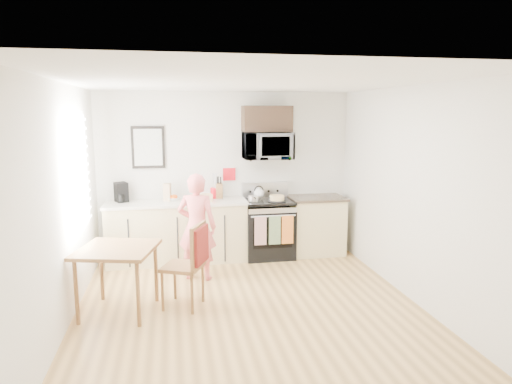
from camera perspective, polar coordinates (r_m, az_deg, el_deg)
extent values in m
plane|color=olive|center=(5.48, -0.65, -14.61)|extent=(4.60, 4.60, 0.00)
cube|color=white|center=(7.33, -3.77, 2.23)|extent=(4.00, 0.04, 2.60)
cube|color=white|center=(2.92, 7.22, -9.64)|extent=(4.00, 0.04, 2.60)
cube|color=white|center=(5.14, -23.22, -1.84)|extent=(0.04, 4.60, 2.60)
cube|color=white|center=(5.77, 19.30, -0.39)|extent=(0.04, 4.60, 2.60)
cube|color=white|center=(5.00, -0.71, 13.63)|extent=(4.00, 4.60, 0.04)
cube|color=white|center=(5.87, -21.53, 2.12)|extent=(0.02, 1.40, 1.50)
cube|color=white|center=(5.87, -21.44, 2.12)|extent=(0.01, 1.30, 1.40)
cube|color=beige|center=(7.15, -9.80, -5.04)|extent=(2.10, 0.60, 0.90)
cube|color=beige|center=(7.05, -9.91, -1.34)|extent=(2.14, 0.64, 0.04)
cube|color=beige|center=(7.51, 7.51, -4.26)|extent=(0.84, 0.60, 0.90)
cube|color=black|center=(7.41, 7.59, -0.73)|extent=(0.88, 0.64, 0.04)
cube|color=black|center=(7.30, 1.55, -5.11)|extent=(0.76, 0.65, 0.77)
cube|color=black|center=(6.98, 2.10, -5.26)|extent=(0.61, 0.02, 0.45)
cube|color=silver|center=(6.91, 2.11, -2.61)|extent=(0.74, 0.02, 0.14)
cylinder|color=silver|center=(6.87, 2.20, -3.02)|extent=(0.68, 0.02, 0.02)
cube|color=black|center=(7.18, 1.57, -1.15)|extent=(0.76, 0.65, 0.04)
cube|color=silver|center=(7.42, 1.13, 0.31)|extent=(0.76, 0.08, 0.24)
cube|color=beige|center=(6.88, 0.56, -4.89)|extent=(0.18, 0.02, 0.44)
cube|color=#608055|center=(6.92, 2.36, -4.80)|extent=(0.18, 0.02, 0.44)
cube|color=#B75F1B|center=(6.97, 3.97, -4.71)|extent=(0.18, 0.02, 0.44)
imported|color=silver|center=(7.17, 1.43, 5.77)|extent=(0.76, 0.51, 0.42)
cube|color=black|center=(7.20, 1.37, 9.13)|extent=(0.76, 0.35, 0.40)
cube|color=black|center=(7.22, -13.33, 5.46)|extent=(0.50, 0.03, 0.65)
cube|color=#B9BFB5|center=(7.20, -13.34, 5.45)|extent=(0.42, 0.01, 0.56)
cube|color=red|center=(7.32, -3.37, 2.22)|extent=(0.20, 0.02, 0.20)
imported|color=#E03D47|center=(6.29, -7.40, -4.34)|extent=(0.62, 0.50, 1.48)
cube|color=brown|center=(5.42, -17.01, -6.89)|extent=(0.82, 0.82, 0.04)
cylinder|color=brown|center=(5.38, -21.55, -11.62)|extent=(0.05, 0.05, 0.73)
cylinder|color=brown|center=(5.13, -14.53, -12.27)|extent=(0.05, 0.05, 0.73)
cylinder|color=brown|center=(5.96, -18.76, -9.35)|extent=(0.05, 0.05, 0.73)
cylinder|color=brown|center=(5.74, -12.40, -9.78)|extent=(0.05, 0.05, 0.73)
cube|color=brown|center=(5.49, -9.17, -9.21)|extent=(0.56, 0.56, 0.04)
cube|color=brown|center=(5.34, -7.22, -6.71)|extent=(0.21, 0.41, 0.51)
cube|color=#59100F|center=(5.32, -6.95, -6.62)|extent=(0.21, 0.38, 0.43)
cylinder|color=brown|center=(5.49, -11.61, -12.12)|extent=(0.03, 0.03, 0.47)
cylinder|color=brown|center=(5.36, -8.00, -12.59)|extent=(0.03, 0.03, 0.47)
cylinder|color=brown|center=(5.80, -10.10, -10.86)|extent=(0.03, 0.03, 0.47)
cylinder|color=brown|center=(5.67, -6.66, -11.25)|extent=(0.03, 0.03, 0.47)
cube|color=brown|center=(7.23, -4.67, 0.17)|extent=(0.11, 0.15, 0.24)
cylinder|color=red|center=(7.23, -5.19, -0.12)|extent=(0.13, 0.13, 0.17)
imported|color=white|center=(7.13, -10.34, -0.86)|extent=(0.20, 0.20, 0.05)
cube|color=tan|center=(7.09, -11.04, -0.03)|extent=(0.13, 0.13, 0.27)
cube|color=black|center=(7.20, -16.50, -0.01)|extent=(0.23, 0.25, 0.29)
cylinder|color=black|center=(7.12, -16.54, -0.72)|extent=(0.11, 0.11, 0.11)
cube|color=tan|center=(6.95, -6.84, -0.76)|extent=(0.34, 0.20, 0.12)
cylinder|color=black|center=(7.05, 2.64, -1.10)|extent=(0.27, 0.27, 0.01)
cylinder|color=#DABD6F|center=(7.04, 2.64, -0.73)|extent=(0.22, 0.22, 0.07)
sphere|color=white|center=(7.21, 0.36, -0.22)|extent=(0.17, 0.17, 0.17)
cone|color=white|center=(7.20, 0.36, 0.48)|extent=(0.05, 0.05, 0.05)
torus|color=black|center=(7.20, 0.36, 0.20)|extent=(0.15, 0.02, 0.15)
cylinder|color=silver|center=(7.02, -0.25, -0.82)|extent=(0.18, 0.18, 0.09)
cylinder|color=black|center=(6.88, -0.13, -0.73)|extent=(0.03, 0.16, 0.02)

